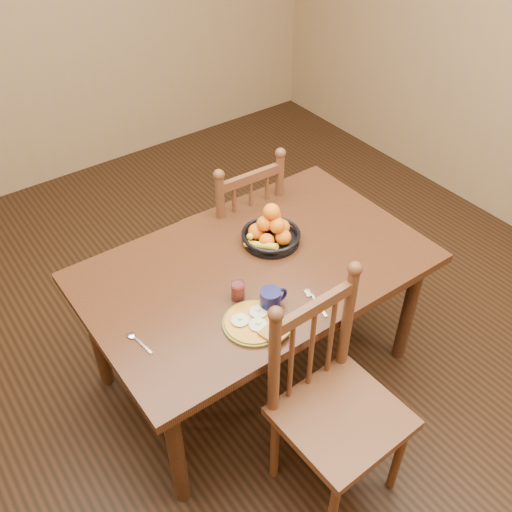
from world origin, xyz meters
TOP-DOWN VIEW (x-y plane):
  - room at (0.00, 0.00)m, footprint 4.52×5.02m
  - dining_table at (0.00, 0.00)m, footprint 1.60×1.00m
  - chair_far at (0.27, 0.56)m, footprint 0.47×0.45m
  - chair_near at (-0.11, -0.69)m, footprint 0.49×0.47m
  - breakfast_plate at (-0.23, -0.31)m, footprint 0.26×0.30m
  - fork at (0.06, -0.35)m, footprint 0.06×0.18m
  - spoon at (-0.67, -0.08)m, footprint 0.04×0.16m
  - coffee_mug at (-0.12, -0.27)m, footprint 0.13×0.09m
  - juice_glass at (-0.20, -0.14)m, footprint 0.06×0.06m
  - fruit_bowl at (0.16, 0.09)m, footprint 0.29×0.29m

SIDE VIEW (x-z plane):
  - chair_far at x=0.27m, z-range -0.01..0.99m
  - chair_near at x=-0.11m, z-range -0.01..1.04m
  - dining_table at x=0.00m, z-range 0.29..1.04m
  - fork at x=0.06m, z-range 0.75..0.76m
  - spoon at x=-0.67m, z-range 0.75..0.76m
  - breakfast_plate at x=-0.23m, z-range 0.74..0.78m
  - juice_glass at x=-0.20m, z-range 0.75..0.84m
  - coffee_mug at x=-0.12m, z-range 0.75..0.85m
  - fruit_bowl at x=0.16m, z-range 0.70..0.93m
  - room at x=0.00m, z-range -0.01..2.71m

